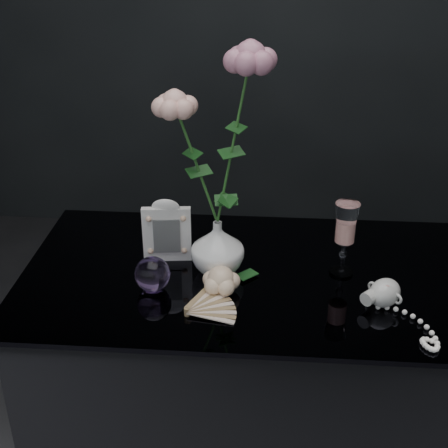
# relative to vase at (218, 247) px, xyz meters

# --- Properties ---
(table) EXTENTS (1.05, 0.58, 0.76)m
(table) POSITION_rel_vase_xyz_m (0.08, -0.00, -0.44)
(table) COLOR black
(table) RESTS_ON ground
(vase) EXTENTS (0.13, 0.13, 0.13)m
(vase) POSITION_rel_vase_xyz_m (0.00, 0.00, 0.00)
(vase) COLOR white
(vase) RESTS_ON table
(wine_glass) EXTENTS (0.06, 0.06, 0.18)m
(wine_glass) POSITION_rel_vase_xyz_m (0.28, 0.01, 0.02)
(wine_glass) COLOR white
(wine_glass) RESTS_ON table
(picture_frame) EXTENTS (0.13, 0.10, 0.16)m
(picture_frame) POSITION_rel_vase_xyz_m (-0.12, 0.04, 0.02)
(picture_frame) COLOR white
(picture_frame) RESTS_ON table
(paperweight) EXTENTS (0.09, 0.09, 0.08)m
(paperweight) POSITION_rel_vase_xyz_m (-0.14, -0.09, -0.02)
(paperweight) COLOR #A077C1
(paperweight) RESTS_ON table
(paper_fan) EXTENTS (0.23, 0.20, 0.02)m
(paper_fan) POSITION_rel_vase_xyz_m (-0.05, -0.18, -0.05)
(paper_fan) COLOR #F8F0C7
(paper_fan) RESTS_ON table
(loose_rose) EXTENTS (0.18, 0.21, 0.06)m
(loose_rose) POSITION_rel_vase_xyz_m (0.01, -0.08, -0.03)
(loose_rose) COLOR #FFCCA4
(loose_rose) RESTS_ON table
(pearl_jar) EXTENTS (0.30, 0.30, 0.06)m
(pearl_jar) POSITION_rel_vase_xyz_m (0.36, -0.10, -0.03)
(pearl_jar) COLOR silver
(pearl_jar) RESTS_ON table
(roses) EXTENTS (0.24, 0.12, 0.45)m
(roses) POSITION_rel_vase_xyz_m (0.00, 0.01, 0.27)
(roses) COLOR #F5AE9E
(roses) RESTS_ON vase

